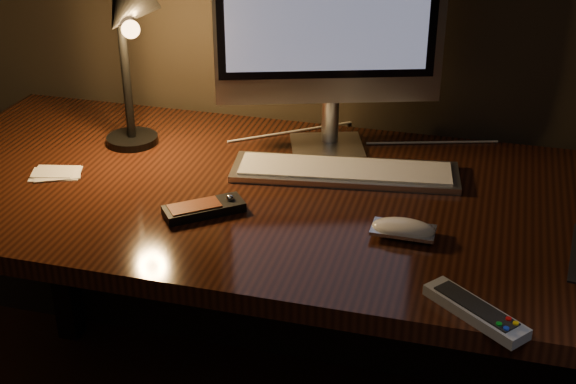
% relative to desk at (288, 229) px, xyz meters
% --- Properties ---
extents(desk, '(1.60, 0.75, 0.75)m').
position_rel_desk_xyz_m(desk, '(0.00, 0.00, 0.00)').
color(desk, black).
rests_on(desk, ground).
extents(monitor, '(0.48, 0.19, 0.52)m').
position_rel_desk_xyz_m(monitor, '(0.05, 0.16, 0.44)').
color(monitor, silver).
rests_on(monitor, desk).
extents(keyboard, '(0.50, 0.20, 0.02)m').
position_rel_desk_xyz_m(keyboard, '(0.12, 0.04, 0.14)').
color(keyboard, silver).
rests_on(keyboard, desk).
extents(mouse, '(0.12, 0.06, 0.02)m').
position_rel_desk_xyz_m(mouse, '(0.27, -0.19, 0.14)').
color(mouse, white).
rests_on(mouse, desk).
extents(media_remote, '(0.16, 0.14, 0.03)m').
position_rel_desk_xyz_m(media_remote, '(-0.12, -0.20, 0.14)').
color(media_remote, black).
rests_on(media_remote, desk).
extents(tv_remote, '(0.17, 0.15, 0.02)m').
position_rel_desk_xyz_m(tv_remote, '(0.41, -0.41, 0.14)').
color(tv_remote, gray).
rests_on(tv_remote, desk).
extents(papers, '(0.12, 0.10, 0.01)m').
position_rel_desk_xyz_m(papers, '(-0.48, -0.12, 0.13)').
color(papers, white).
rests_on(papers, desk).
extents(desk_lamp, '(0.18, 0.20, 0.40)m').
position_rel_desk_xyz_m(desk_lamp, '(-0.37, 0.04, 0.40)').
color(desk_lamp, black).
rests_on(desk_lamp, desk).
extents(cable, '(0.58, 0.28, 0.01)m').
position_rel_desk_xyz_m(cable, '(0.11, 0.23, 0.13)').
color(cable, white).
rests_on(cable, desk).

